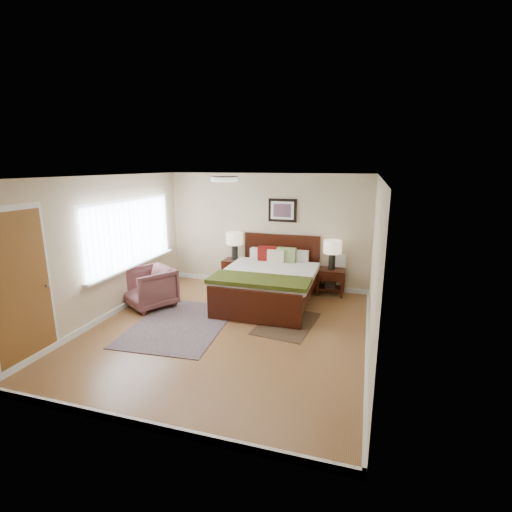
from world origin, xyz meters
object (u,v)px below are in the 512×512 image
(rug_persian, at_px, (180,324))
(lamp_left, at_px, (235,241))
(bed, at_px, (270,276))
(armchair, at_px, (150,288))
(nightstand_left, at_px, (235,265))
(lamp_right, at_px, (333,249))
(nightstand_right, at_px, (331,279))

(rug_persian, bearing_deg, lamp_left, 81.76)
(rug_persian, bearing_deg, bed, 46.81)
(lamp_left, bearing_deg, armchair, -123.24)
(lamp_left, height_order, rug_persian, lamp_left)
(nightstand_left, xyz_separation_m, lamp_left, (0.00, 0.02, 0.56))
(armchair, height_order, rug_persian, armchair)
(lamp_left, xyz_separation_m, rug_persian, (-0.17, -2.32, -1.03))
(lamp_right, relative_size, armchair, 0.73)
(nightstand_left, height_order, lamp_right, lamp_right)
(rug_persian, bearing_deg, nightstand_left, 81.72)
(nightstand_right, distance_m, armchair, 3.68)
(lamp_right, distance_m, armchair, 3.74)
(nightstand_right, height_order, rug_persian, nightstand_right)
(nightstand_right, bearing_deg, rug_persian, -135.16)
(nightstand_right, bearing_deg, nightstand_left, -179.78)
(lamp_left, distance_m, rug_persian, 2.54)
(bed, distance_m, lamp_right, 1.47)
(nightstand_right, relative_size, rug_persian, 0.26)
(bed, distance_m, nightstand_left, 1.32)
(armchair, bearing_deg, nightstand_left, 87.90)
(nightstand_left, relative_size, armchair, 0.71)
(nightstand_left, relative_size, rug_persian, 0.28)
(nightstand_left, bearing_deg, lamp_left, 90.00)
(nightstand_left, bearing_deg, lamp_right, 0.56)
(lamp_right, height_order, armchair, lamp_right)
(nightstand_left, distance_m, nightstand_right, 2.15)
(lamp_left, relative_size, lamp_right, 1.00)
(nightstand_right, height_order, armchair, armchair)
(nightstand_right, height_order, lamp_right, lamp_right)
(nightstand_right, xyz_separation_m, rug_persian, (-2.32, -2.30, -0.33))
(nightstand_left, bearing_deg, bed, -38.76)
(nightstand_right, bearing_deg, lamp_right, 90.00)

